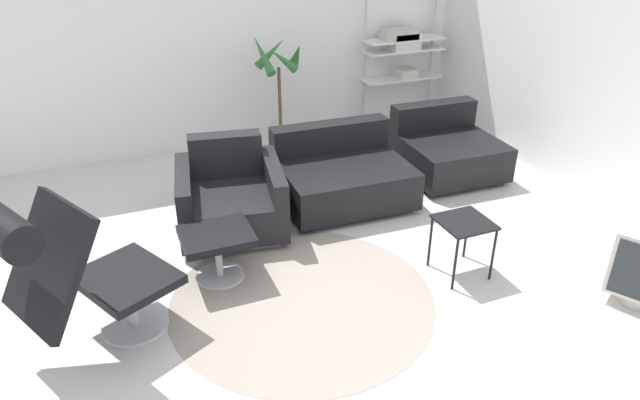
# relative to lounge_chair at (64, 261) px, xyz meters

# --- Properties ---
(ground_plane) EXTENTS (12.00, 12.00, 0.00)m
(ground_plane) POSITION_rel_lounge_chair_xyz_m (1.38, 0.08, -0.70)
(ground_plane) COLOR silver
(wall_back) EXTENTS (12.00, 0.09, 2.80)m
(wall_back) POSITION_rel_lounge_chair_xyz_m (1.38, 3.15, 0.71)
(wall_back) COLOR white
(wall_back) RESTS_ON ground_plane
(round_rug) EXTENTS (1.89, 1.89, 0.01)m
(round_rug) POSITION_rel_lounge_chair_xyz_m (1.45, -0.00, -0.69)
(round_rug) COLOR gray
(round_rug) RESTS_ON ground_plane
(lounge_chair) EXTENTS (1.14, 0.96, 1.14)m
(lounge_chair) POSITION_rel_lounge_chair_xyz_m (0.00, 0.00, 0.00)
(lounge_chair) COLOR #BCBCC1
(lounge_chair) RESTS_ON ground_plane
(ottoman) EXTENTS (0.52, 0.44, 0.39)m
(ottoman) POSITION_rel_lounge_chair_xyz_m (0.98, 0.50, -0.40)
(ottoman) COLOR #BCBCC1
(ottoman) RESTS_ON ground_plane
(armchair_red) EXTENTS (1.00, 1.00, 0.75)m
(armchair_red) POSITION_rel_lounge_chair_xyz_m (1.25, 1.18, -0.42)
(armchair_red) COLOR silver
(armchair_red) RESTS_ON ground_plane
(couch_low) EXTENTS (1.19, 0.98, 0.67)m
(couch_low) POSITION_rel_lounge_chair_xyz_m (2.34, 1.29, -0.45)
(couch_low) COLOR black
(couch_low) RESTS_ON ground_plane
(couch_second) EXTENTS (0.96, 0.97, 0.67)m
(couch_second) POSITION_rel_lounge_chair_xyz_m (3.59, 1.44, -0.45)
(couch_second) COLOR black
(couch_second) RESTS_ON ground_plane
(side_table) EXTENTS (0.37, 0.37, 0.45)m
(side_table) POSITION_rel_lounge_chair_xyz_m (2.68, -0.13, -0.30)
(side_table) COLOR black
(side_table) RESTS_ON ground_plane
(potted_plant) EXTENTS (0.56, 0.52, 1.31)m
(potted_plant) POSITION_rel_lounge_chair_xyz_m (2.20, 2.64, -0.11)
(potted_plant) COLOR brown
(potted_plant) RESTS_ON ground_plane
(shelf_unit) EXTENTS (0.99, 0.28, 1.66)m
(shelf_unit) POSITION_rel_lounge_chair_xyz_m (3.85, 2.90, 0.26)
(shelf_unit) COLOR #BCBCC1
(shelf_unit) RESTS_ON ground_plane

